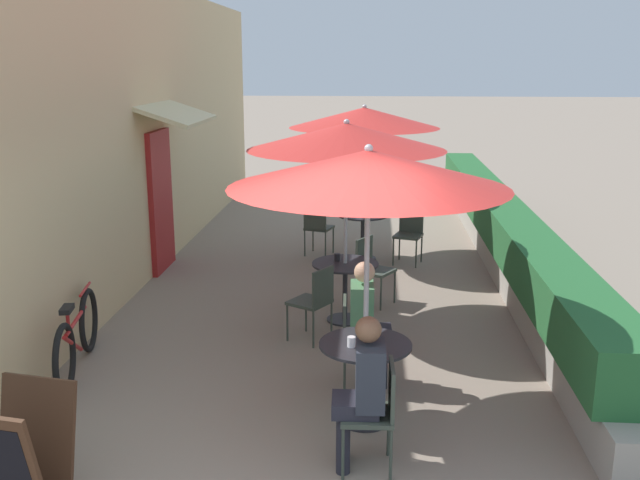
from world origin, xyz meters
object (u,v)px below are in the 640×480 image
patio_umbrella_near (368,169)px  patio_umbrella_mid (346,137)px  patio_table_mid (345,278)px  cafe_chair_mid_left (371,265)px  patio_table_far (363,226)px  menu_board (19,454)px  seated_patron_near_right (368,318)px  coffee_cup_near (351,342)px  cafe_chair_near_right (356,335)px  coffee_cup_mid (337,257)px  patio_umbrella_far (364,118)px  bicycle_leaning (77,337)px  cafe_chair_near_left (377,407)px  seated_patron_near_left (363,386)px  cafe_chair_mid_right (315,298)px  cafe_chair_far_right (409,231)px  patio_table_near (365,364)px  cafe_chair_far_left (317,225)px  coffee_cup_far (357,210)px

patio_umbrella_near → patio_umbrella_mid: 2.50m
patio_table_mid → cafe_chair_mid_left: bearing=65.4°
patio_table_far → menu_board: size_ratio=0.90×
seated_patron_near_right → coffee_cup_near: (-0.13, -0.83, 0.09)m
cafe_chair_near_right → coffee_cup_mid: cafe_chair_near_right is taller
patio_umbrella_far → seated_patron_near_right: bearing=-88.5°
patio_umbrella_far → coffee_cup_near: bearing=-90.1°
coffee_cup_near → patio_umbrella_mid: 2.96m
coffee_cup_mid → bicycle_leaning: size_ratio=0.05×
cafe_chair_near_left → seated_patron_near_left: size_ratio=0.70×
patio_umbrella_near → seated_patron_near_right: patio_umbrella_near is taller
cafe_chair_mid_right → cafe_chair_far_right: size_ratio=1.00×
patio_table_near → patio_table_far: size_ratio=1.00×
patio_umbrella_mid → cafe_chair_mid_left: patio_umbrella_mid is taller
bicycle_leaning → patio_umbrella_near: bearing=-25.8°
cafe_chair_near_left → cafe_chair_far_left: size_ratio=1.00×
patio_table_near → patio_table_mid: size_ratio=1.00×
coffee_cup_near → cafe_chair_mid_left: (0.15, 3.25, -0.26)m
cafe_chair_near_left → seated_patron_near_right: bearing=1.6°
cafe_chair_mid_left → cafe_chair_far_left: size_ratio=1.00×
patio_umbrella_far → menu_board: bearing=-108.6°
cafe_chair_near_right → patio_table_mid: cafe_chair_near_right is taller
cafe_chair_near_left → menu_board: menu_board is taller
seated_patron_near_left → cafe_chair_mid_right: 2.62m
seated_patron_near_left → patio_table_far: size_ratio=1.56×
coffee_cup_mid → patio_umbrella_far: size_ratio=0.04×
cafe_chair_far_left → bicycle_leaning: bearing=-97.5°
cafe_chair_near_left → menu_board: (-2.48, -0.73, -0.08)m
seated_patron_near_right → cafe_chair_mid_left: 2.43m
bicycle_leaning → coffee_cup_near: bearing=-28.0°
patio_table_near → patio_table_mid: bearing=96.3°
cafe_chair_near_right → coffee_cup_far: (-0.10, 4.64, 0.26)m
cafe_chair_far_right → bicycle_leaning: 5.59m
patio_umbrella_near → cafe_chair_far_right: 5.46m
patio_umbrella_mid → bicycle_leaning: size_ratio=1.40×
patio_umbrella_far → menu_board: (-2.27, -6.75, -1.80)m
cafe_chair_mid_left → bicycle_leaning: cafe_chair_mid_left is taller
cafe_chair_near_left → cafe_chair_mid_right: 2.64m
cafe_chair_mid_left → bicycle_leaning: 3.78m
seated_patron_near_left → coffee_cup_near: bearing=7.5°
patio_umbrella_near → patio_umbrella_far: 5.29m
coffee_cup_near → coffee_cup_mid: 2.68m
coffee_cup_near → bicycle_leaning: 2.99m
cafe_chair_mid_left → cafe_chair_far_left: bearing=-128.3°
coffee_cup_mid → patio_umbrella_far: bearing=84.4°
seated_patron_near_right → bicycle_leaning: bearing=-93.7°
patio_table_far → bicycle_leaning: size_ratio=0.46×
cafe_chair_far_right → menu_board: 7.26m
patio_umbrella_mid → coffee_cup_near: bearing=-86.5°
cafe_chair_mid_left → patio_table_far: bearing=-145.6°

